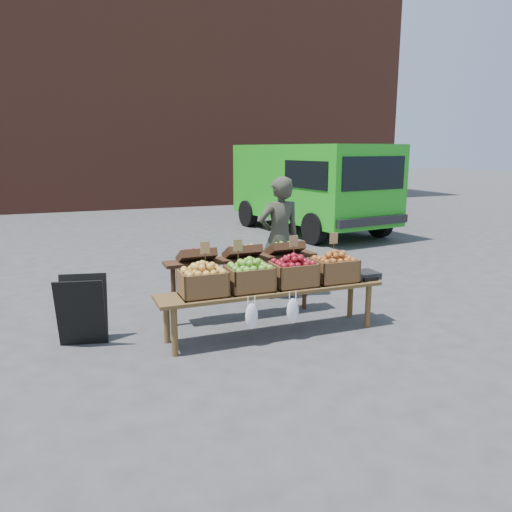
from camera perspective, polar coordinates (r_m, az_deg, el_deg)
name	(u,v)px	position (r m, az deg, el deg)	size (l,w,h in m)	color
ground	(225,332)	(6.07, -3.59, -8.63)	(80.00, 80.00, 0.00)	#3F3F42
brick_building	(98,71)	(20.68, -17.58, 19.55)	(24.00, 4.00, 10.00)	brown
delivery_van	(310,189)	(13.22, 6.22, 7.65)	(2.31, 5.03, 2.26)	#1EA01B
vendor	(279,238)	(7.25, 2.69, 2.07)	(0.65, 0.42, 1.77)	#34362A
chalkboard_sign	(82,310)	(5.90, -19.24, -5.89)	(0.52, 0.29, 0.79)	black
back_table	(242,278)	(6.43, -1.57, -2.56)	(2.10, 0.44, 1.04)	#341E12
display_bench	(272,311)	(5.89, 1.80, -6.34)	(2.70, 0.56, 0.57)	brown
crate_golden_apples	(203,283)	(5.50, -6.10, -3.11)	(0.50, 0.40, 0.28)	gold
crate_russet_pears	(250,279)	(5.67, -0.73, -2.59)	(0.50, 0.40, 0.28)	#508F1C
crate_red_apples	(293,274)	(5.88, 4.29, -2.08)	(0.50, 0.40, 0.28)	maroon
crate_green_apples	(334,270)	(6.13, 8.92, -1.60)	(0.50, 0.40, 0.28)	#A9571F
weighing_scale	(364,275)	(6.38, 12.19, -2.12)	(0.34, 0.30, 0.08)	black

